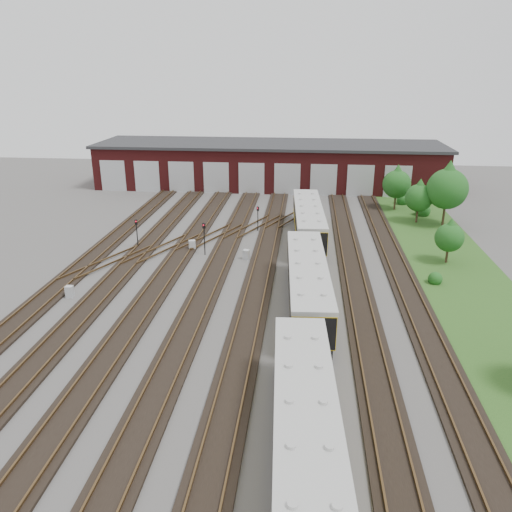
# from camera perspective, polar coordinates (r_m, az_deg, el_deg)

# --- Properties ---
(ground) EXTENTS (120.00, 120.00, 0.00)m
(ground) POSITION_cam_1_polar(r_m,az_deg,el_deg) (38.83, -3.11, -4.75)
(ground) COLOR #494644
(ground) RESTS_ON ground
(track_network) EXTENTS (30.40, 70.00, 0.33)m
(track_network) POSITION_cam_1_polar(r_m,az_deg,el_deg) (39.33, -3.23, -4.23)
(track_network) COLOR black
(track_network) RESTS_ON ground
(maintenance_shed) EXTENTS (51.00, 12.50, 6.35)m
(maintenance_shed) POSITION_cam_1_polar(r_m,az_deg,el_deg) (76.01, 1.50, 10.45)
(maintenance_shed) COLOR #531415
(maintenance_shed) RESTS_ON ground
(grass_verge) EXTENTS (8.00, 55.00, 0.05)m
(grass_verge) POSITION_cam_1_polar(r_m,az_deg,el_deg) (49.46, 21.12, -0.42)
(grass_verge) COLOR #1C4717
(grass_verge) RESTS_ON ground
(metro_train) EXTENTS (3.58, 47.37, 3.15)m
(metro_train) POSITION_cam_1_polar(r_m,az_deg,el_deg) (36.61, 5.90, -3.12)
(metro_train) COLOR black
(metro_train) RESTS_ON ground
(signal_mast_0) EXTENTS (0.28, 0.27, 2.89)m
(signal_mast_0) POSITION_cam_1_polar(r_m,az_deg,el_deg) (50.13, -13.48, 2.93)
(signal_mast_0) COLOR black
(signal_mast_0) RESTS_ON ground
(signal_mast_1) EXTENTS (0.28, 0.27, 3.11)m
(signal_mast_1) POSITION_cam_1_polar(r_m,az_deg,el_deg) (47.15, -5.93, 2.44)
(signal_mast_1) COLOR black
(signal_mast_1) RESTS_ON ground
(signal_mast_2) EXTENTS (0.26, 0.25, 2.71)m
(signal_mast_2) POSITION_cam_1_polar(r_m,az_deg,el_deg) (54.09, 0.21, 4.67)
(signal_mast_2) COLOR black
(signal_mast_2) RESTS_ON ground
(signal_mast_3) EXTENTS (0.25, 0.24, 2.90)m
(signal_mast_3) POSITION_cam_1_polar(r_m,az_deg,el_deg) (50.64, 4.70, 3.62)
(signal_mast_3) COLOR black
(signal_mast_3) RESTS_ON ground
(relay_cabinet_0) EXTENTS (0.59, 0.50, 0.94)m
(relay_cabinet_0) POSITION_cam_1_polar(r_m,az_deg,el_deg) (41.21, -20.53, -3.84)
(relay_cabinet_0) COLOR #AEB0B3
(relay_cabinet_0) RESTS_ON ground
(relay_cabinet_1) EXTENTS (0.74, 0.69, 1.00)m
(relay_cabinet_1) POSITION_cam_1_polar(r_m,az_deg,el_deg) (48.96, -7.31, 1.23)
(relay_cabinet_1) COLOR #AEB0B3
(relay_cabinet_1) RESTS_ON ground
(relay_cabinet_2) EXTENTS (0.68, 0.63, 0.92)m
(relay_cabinet_2) POSITION_cam_1_polar(r_m,az_deg,el_deg) (46.22, -1.13, 0.16)
(relay_cabinet_2) COLOR #AEB0B3
(relay_cabinet_2) RESTS_ON ground
(relay_cabinet_3) EXTENTS (0.60, 0.51, 0.94)m
(relay_cabinet_3) POSITION_cam_1_polar(r_m,az_deg,el_deg) (63.28, 6.36, 5.72)
(relay_cabinet_3) COLOR #AEB0B3
(relay_cabinet_3) RESTS_ON ground
(relay_cabinet_4) EXTENTS (0.73, 0.62, 1.12)m
(relay_cabinet_4) POSITION_cam_1_polar(r_m,az_deg,el_deg) (42.63, 5.20, -1.59)
(relay_cabinet_4) COLOR #AEB0B3
(relay_cabinet_4) RESTS_ON ground
(tree_0) EXTENTS (3.45, 3.45, 5.72)m
(tree_0) POSITION_cam_1_polar(r_m,az_deg,el_deg) (64.46, 15.82, 8.27)
(tree_0) COLOR #382719
(tree_0) RESTS_ON ground
(tree_1) EXTENTS (3.10, 3.10, 5.14)m
(tree_1) POSITION_cam_1_polar(r_m,az_deg,el_deg) (59.60, 18.16, 6.69)
(tree_1) COLOR #382719
(tree_1) RESTS_ON ground
(tree_2) EXTENTS (4.46, 4.46, 7.39)m
(tree_2) POSITION_cam_1_polar(r_m,az_deg,el_deg) (59.14, 21.08, 7.67)
(tree_2) COLOR #382719
(tree_2) RESTS_ON ground
(tree_3) EXTENTS (2.56, 2.56, 4.24)m
(tree_3) POSITION_cam_1_polar(r_m,az_deg,el_deg) (47.89, 21.28, 2.31)
(tree_3) COLOR #382719
(tree_3) RESTS_ON ground
(bush_0) EXTENTS (1.16, 1.16, 1.16)m
(bush_0) POSITION_cam_1_polar(r_m,az_deg,el_deg) (43.58, 19.83, -2.26)
(bush_0) COLOR #164413
(bush_0) RESTS_ON ground
(bush_1) EXTENTS (1.82, 1.82, 1.82)m
(bush_1) POSITION_cam_1_polar(r_m,az_deg,el_deg) (63.40, 18.55, 5.20)
(bush_1) COLOR #164413
(bush_1) RESTS_ON ground
(bush_2) EXTENTS (1.54, 1.54, 1.54)m
(bush_2) POSITION_cam_1_polar(r_m,az_deg,el_deg) (68.06, 16.43, 6.32)
(bush_2) COLOR #164413
(bush_2) RESTS_ON ground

